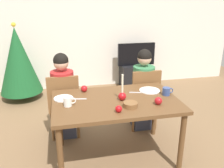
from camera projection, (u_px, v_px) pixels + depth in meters
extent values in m
plane|color=brown|center=(115.00, 156.00, 2.96)|extent=(7.68, 7.68, 0.00)
cube|color=silver|center=(87.00, 25.00, 4.91)|extent=(6.40, 0.10, 2.60)
cube|color=brown|center=(116.00, 102.00, 2.71)|extent=(1.40, 0.90, 0.04)
cylinder|color=brown|center=(61.00, 159.00, 2.35)|extent=(0.06, 0.06, 0.71)
cylinder|color=brown|center=(182.00, 143.00, 2.61)|extent=(0.06, 0.06, 0.71)
cylinder|color=brown|center=(60.00, 121.00, 3.07)|extent=(0.06, 0.06, 0.71)
cylinder|color=brown|center=(155.00, 111.00, 3.32)|extent=(0.06, 0.06, 0.71)
cube|color=brown|center=(64.00, 105.00, 3.33)|extent=(0.40, 0.40, 0.04)
cube|color=brown|center=(63.00, 93.00, 3.09)|extent=(0.40, 0.04, 0.45)
cylinder|color=brown|center=(76.00, 113.00, 3.60)|extent=(0.04, 0.04, 0.41)
cylinder|color=brown|center=(53.00, 115.00, 3.53)|extent=(0.04, 0.04, 0.41)
cylinder|color=brown|center=(78.00, 124.00, 3.29)|extent=(0.04, 0.04, 0.41)
cylinder|color=brown|center=(53.00, 127.00, 3.22)|extent=(0.04, 0.04, 0.41)
cube|color=brown|center=(141.00, 98.00, 3.56)|extent=(0.40, 0.40, 0.04)
cube|color=brown|center=(146.00, 87.00, 3.31)|extent=(0.40, 0.04, 0.45)
cylinder|color=brown|center=(148.00, 106.00, 3.82)|extent=(0.04, 0.04, 0.41)
cylinder|color=brown|center=(127.00, 108.00, 3.76)|extent=(0.04, 0.04, 0.41)
cylinder|color=brown|center=(156.00, 116.00, 3.51)|extent=(0.04, 0.04, 0.41)
cylinder|color=brown|center=(133.00, 119.00, 3.44)|extent=(0.04, 0.04, 0.41)
cube|color=#33384C|center=(65.00, 120.00, 3.36)|extent=(0.28, 0.28, 0.45)
cylinder|color=#AD2323|center=(63.00, 89.00, 3.20)|extent=(0.30, 0.30, 0.48)
sphere|color=tan|center=(61.00, 63.00, 3.08)|extent=(0.19, 0.19, 0.19)
sphere|color=black|center=(61.00, 61.00, 3.07)|extent=(0.19, 0.19, 0.19)
cube|color=#33384C|center=(142.00, 112.00, 3.58)|extent=(0.28, 0.28, 0.45)
cylinder|color=#387A4C|center=(143.00, 83.00, 3.42)|extent=(0.30, 0.30, 0.48)
sphere|color=tan|center=(144.00, 58.00, 3.30)|extent=(0.19, 0.19, 0.19)
sphere|color=black|center=(145.00, 56.00, 3.29)|extent=(0.19, 0.19, 0.19)
cube|color=black|center=(136.00, 76.00, 5.19)|extent=(0.64, 0.40, 0.48)
cube|color=black|center=(136.00, 54.00, 5.03)|extent=(0.79, 0.04, 0.46)
cube|color=black|center=(136.00, 54.00, 5.03)|extent=(0.76, 0.05, 0.46)
cylinder|color=brown|center=(23.00, 95.00, 4.63)|extent=(0.08, 0.08, 0.14)
cone|color=#195628|center=(18.00, 61.00, 4.40)|extent=(0.77, 0.77, 1.20)
sphere|color=yellow|center=(13.00, 24.00, 4.18)|extent=(0.08, 0.08, 0.08)
sphere|color=red|center=(122.00, 96.00, 2.69)|extent=(0.09, 0.09, 0.09)
cylinder|color=#EFE5C6|center=(122.00, 84.00, 2.64)|extent=(0.02, 0.02, 0.21)
cylinder|color=white|center=(63.00, 98.00, 2.73)|extent=(0.22, 0.22, 0.01)
cylinder|color=white|center=(150.00, 90.00, 2.96)|extent=(0.25, 0.25, 0.01)
cylinder|color=white|center=(68.00, 102.00, 2.54)|extent=(0.08, 0.08, 0.10)
torus|color=white|center=(73.00, 101.00, 2.55)|extent=(0.07, 0.01, 0.07)
cylinder|color=#33477F|center=(166.00, 91.00, 2.83)|extent=(0.09, 0.09, 0.09)
torus|color=#33477F|center=(171.00, 91.00, 2.84)|extent=(0.06, 0.01, 0.06)
cube|color=silver|center=(79.00, 99.00, 2.72)|extent=(0.18, 0.04, 0.01)
cube|color=silver|center=(137.00, 92.00, 2.91)|extent=(0.18, 0.06, 0.01)
cylinder|color=brown|center=(130.00, 105.00, 2.53)|extent=(0.15, 0.15, 0.05)
sphere|color=red|center=(119.00, 109.00, 2.41)|extent=(0.07, 0.07, 0.07)
sphere|color=#B51619|center=(84.00, 89.00, 2.93)|extent=(0.08, 0.08, 0.08)
sphere|color=#AE171D|center=(158.00, 101.00, 2.58)|extent=(0.08, 0.08, 0.08)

